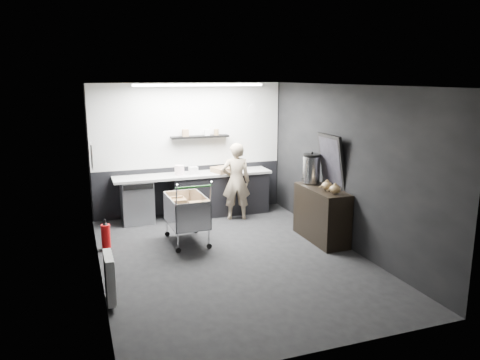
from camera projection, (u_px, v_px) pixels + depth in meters
name	position (u px, v px, depth m)	size (l,w,h in m)	color
floor	(232.00, 258.00, 7.43)	(5.50, 5.50, 0.00)	black
ceiling	(231.00, 85.00, 6.84)	(5.50, 5.50, 0.00)	silver
wall_back	(189.00, 149.00, 9.66)	(5.50, 5.50, 0.00)	black
wall_front	(321.00, 230.00, 4.61)	(5.50, 5.50, 0.00)	black
wall_left	(95.00, 185.00, 6.48)	(5.50, 5.50, 0.00)	black
wall_right	(345.00, 167.00, 7.79)	(5.50, 5.50, 0.00)	black
kitchen_wall_panel	(189.00, 125.00, 9.54)	(3.95, 0.02, 1.70)	silver
dado_panel	(190.00, 189.00, 9.83)	(3.95, 0.02, 1.00)	black
floating_shelf	(200.00, 137.00, 9.55)	(1.20, 0.22, 0.04)	black
wall_clock	(253.00, 109.00, 9.92)	(0.20, 0.20, 0.03)	silver
poster	(92.00, 156.00, 7.64)	(0.02, 0.30, 0.40)	white
poster_red_band	(92.00, 152.00, 7.62)	(0.01, 0.22, 0.10)	red
radiator	(109.00, 277.00, 5.89)	(0.10, 0.50, 0.60)	silver
ceiling_strip	(199.00, 85.00, 8.55)	(2.40, 0.20, 0.04)	white
prep_counter	(200.00, 194.00, 9.60)	(3.20, 0.61, 0.90)	black
person	(236.00, 181.00, 9.32)	(0.57, 0.37, 1.56)	beige
shopping_cart	(186.00, 213.00, 8.03)	(0.63, 1.02, 1.12)	silver
sideboard	(321.00, 207.00, 8.17)	(0.53, 1.24, 1.86)	black
fire_extinguisher	(106.00, 235.00, 7.77)	(0.15, 0.15, 0.50)	red
cardboard_box	(226.00, 169.00, 9.62)	(0.52, 0.39, 0.10)	#8A6B49
pink_tub	(179.00, 170.00, 9.34)	(0.19, 0.19, 0.19)	#FAD9D9
white_container	(193.00, 170.00, 9.39)	(0.17, 0.13, 0.15)	silver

